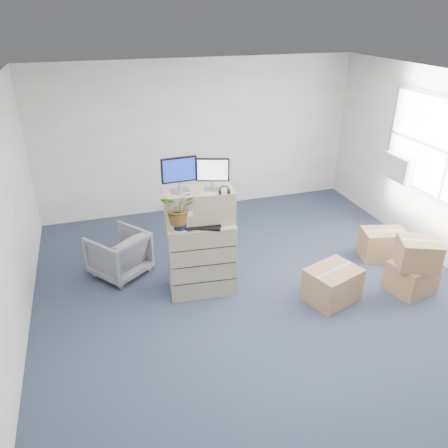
{
  "coord_description": "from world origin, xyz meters",
  "views": [
    {
      "loc": [
        -1.98,
        -4.26,
        3.59
      ],
      "look_at": [
        -0.5,
        0.4,
        1.14
      ],
      "focal_mm": 35.0,
      "sensor_mm": 36.0,
      "label": 1
    }
  ],
  "objects": [
    {
      "name": "water_bottle",
      "position": [
        -0.68,
        0.78,
        1.18
      ],
      "size": [
        0.08,
        0.08,
        0.28
      ],
      "primitive_type": "cylinder",
      "color": "#9C9EA5",
      "rests_on": "filing_cabinet_lower"
    },
    {
      "name": "wall_back",
      "position": [
        0.0,
        3.51,
        1.4
      ],
      "size": [
        6.0,
        0.02,
        2.8
      ],
      "primitive_type": "cube",
      "color": "#B8B4AE",
      "rests_on": "ground"
    },
    {
      "name": "mouse",
      "position": [
        -0.39,
        0.58,
        1.05
      ],
      "size": [
        0.09,
        0.07,
        0.03
      ],
      "primitive_type": "ellipsoid",
      "rotation": [
        0.0,
        0.0,
        -0.16
      ],
      "color": "silver",
      "rests_on": "filing_cabinet_lower"
    },
    {
      "name": "cardboard_boxes",
      "position": [
        1.72,
        0.07,
        0.3
      ],
      "size": [
        2.1,
        1.54,
        0.83
      ],
      "color": "#926A46",
      "rests_on": "ground"
    },
    {
      "name": "external_drive",
      "position": [
        -0.4,
        0.84,
        1.07
      ],
      "size": [
        0.23,
        0.19,
        0.06
      ],
      "primitive_type": "cube",
      "rotation": [
        0.0,
        0.0,
        0.25
      ],
      "color": "black",
      "rests_on": "filing_cabinet_lower"
    },
    {
      "name": "monitor_left",
      "position": [
        -0.96,
        0.81,
        1.74
      ],
      "size": [
        0.45,
        0.18,
        0.45
      ],
      "rotation": [
        0.0,
        0.0,
        0.05
      ],
      "color": "#99999E",
      "rests_on": "filing_cabinet_upper"
    },
    {
      "name": "office_chair",
      "position": [
        -1.78,
        1.47,
        0.37
      ],
      "size": [
        0.97,
        0.96,
        0.73
      ],
      "primitive_type": "imported",
      "rotation": [
        0.0,
        0.0,
        3.79
      ],
      "color": "slate",
      "rests_on": "ground"
    },
    {
      "name": "ac_unit",
      "position": [
        2.87,
        1.4,
        1.2
      ],
      "size": [
        0.24,
        0.6,
        0.4
      ],
      "primitive_type": "cube",
      "color": "beige",
      "rests_on": "wall_right"
    },
    {
      "name": "monitor_right",
      "position": [
        -0.54,
        0.74,
        1.72
      ],
      "size": [
        0.41,
        0.22,
        0.42
      ],
      "rotation": [
        0.0,
        0.0,
        -0.33
      ],
      "color": "#99999E",
      "rests_on": "filing_cabinet_upper"
    },
    {
      "name": "filing_cabinet_lower",
      "position": [
        -0.73,
        0.73,
        0.52
      ],
      "size": [
        0.94,
        0.63,
        1.04
      ],
      "primitive_type": "cube",
      "rotation": [
        0.0,
        0.0,
        -0.1
      ],
      "color": "tan",
      "rests_on": "ground"
    },
    {
      "name": "ground",
      "position": [
        0.0,
        0.0,
        0.0
      ],
      "size": [
        7.0,
        7.0,
        0.0
      ],
      "primitive_type": "plane",
      "color": "#232E3F",
      "rests_on": "ground"
    },
    {
      "name": "potted_plant",
      "position": [
        -1.02,
        0.62,
        1.3
      ],
      "size": [
        0.57,
        0.6,
        0.46
      ],
      "rotation": [
        0.0,
        0.0,
        -0.1
      ],
      "color": "#AACAA3",
      "rests_on": "filing_cabinet_lower"
    },
    {
      "name": "phone_dock",
      "position": [
        -0.77,
        0.78,
        1.08
      ],
      "size": [
        0.06,
        0.05,
        0.12
      ],
      "rotation": [
        0.0,
        0.0,
        -0.1
      ],
      "color": "silver",
      "rests_on": "filing_cabinet_lower"
    },
    {
      "name": "headphones",
      "position": [
        -0.45,
        0.56,
        1.52
      ],
      "size": [
        0.14,
        0.03,
        0.14
      ],
      "primitive_type": "torus",
      "rotation": [
        1.57,
        0.0,
        -0.1
      ],
      "color": "black",
      "rests_on": "filing_cabinet_upper"
    },
    {
      "name": "tissue_box",
      "position": [
        -0.4,
        0.76,
        1.15
      ],
      "size": [
        0.29,
        0.19,
        0.1
      ],
      "primitive_type": "cube",
      "rotation": [
        0.0,
        0.0,
        0.24
      ],
      "color": "#3B8DC9",
      "rests_on": "external_drive"
    },
    {
      "name": "filing_cabinet_upper",
      "position": [
        -0.72,
        0.78,
        1.26
      ],
      "size": [
        0.93,
        0.53,
        0.45
      ],
      "primitive_type": "cube",
      "rotation": [
        0.0,
        0.0,
        -0.1
      ],
      "color": "tan",
      "rests_on": "filing_cabinet_lower"
    },
    {
      "name": "keyboard",
      "position": [
        -0.74,
        0.61,
        1.05
      ],
      "size": [
        0.56,
        0.41,
        0.03
      ],
      "primitive_type": "cube",
      "rotation": [
        0.0,
        0.0,
        -0.42
      ],
      "color": "black",
      "rests_on": "filing_cabinet_lower"
    }
  ]
}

